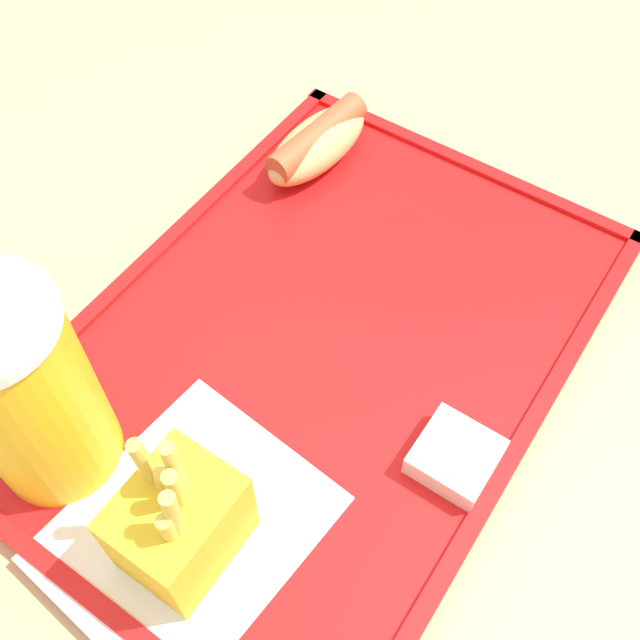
% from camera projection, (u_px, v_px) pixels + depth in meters
% --- Properties ---
extents(ground_plane, '(8.00, 8.00, 0.00)m').
position_uv_depth(ground_plane, '(315.00, 605.00, 1.14)').
color(ground_plane, '#383333').
extents(dining_table, '(1.28, 1.10, 0.71)m').
position_uv_depth(dining_table, '(313.00, 525.00, 0.85)').
color(dining_table, tan).
rests_on(dining_table, ground_plane).
extents(food_tray, '(0.47, 0.33, 0.01)m').
position_uv_depth(food_tray, '(320.00, 347.00, 0.55)').
color(food_tray, red).
rests_on(food_tray, dining_table).
extents(paper_napkin, '(0.18, 0.15, 0.00)m').
position_uv_depth(paper_napkin, '(187.00, 528.00, 0.47)').
color(paper_napkin, white).
rests_on(paper_napkin, food_tray).
extents(soda_cup, '(0.08, 0.08, 0.19)m').
position_uv_depth(soda_cup, '(26.00, 394.00, 0.44)').
color(soda_cup, gold).
rests_on(soda_cup, food_tray).
extents(hot_dog_far, '(0.12, 0.06, 0.04)m').
position_uv_depth(hot_dog_far, '(317.00, 142.00, 0.64)').
color(hot_dog_far, tan).
rests_on(hot_dog_far, food_tray).
extents(fries_carton, '(0.07, 0.06, 0.12)m').
position_uv_depth(fries_carton, '(180.00, 523.00, 0.43)').
color(fries_carton, gold).
rests_on(fries_carton, food_tray).
extents(sauce_cup_mayo, '(0.05, 0.05, 0.02)m').
position_uv_depth(sauce_cup_mayo, '(456.00, 456.00, 0.49)').
color(sauce_cup_mayo, silver).
rests_on(sauce_cup_mayo, food_tray).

